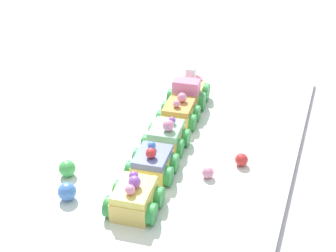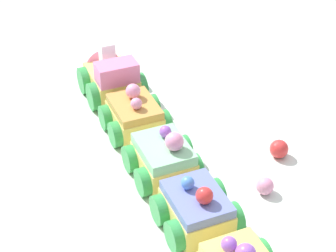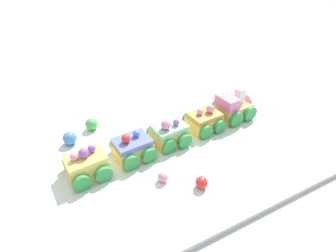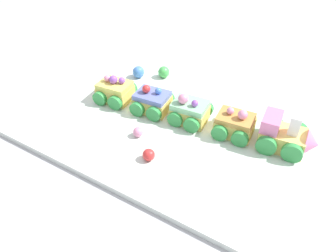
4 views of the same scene
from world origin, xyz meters
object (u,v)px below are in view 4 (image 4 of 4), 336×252
(cake_car_caramel, at_px, (235,124))
(gumball_blue, at_px, (138,72))
(cake_car_blueberry, at_px, (152,102))
(gumball_pink, at_px, (138,132))
(gumball_red, at_px, (149,155))
(cake_car_lemon, at_px, (115,91))
(gumball_green, at_px, (164,72))
(cake_train_locomotive, at_px, (286,137))
(cake_car_mint, at_px, (190,111))

(cake_car_caramel, bearing_deg, gumball_blue, 158.66)
(cake_car_blueberry, bearing_deg, gumball_pink, -80.34)
(cake_car_caramel, xyz_separation_m, gumball_red, (-0.11, -0.16, -0.01))
(cake_car_lemon, xyz_separation_m, gumball_green, (0.04, 0.15, -0.01))
(cake_car_lemon, xyz_separation_m, gumball_pink, (0.12, -0.08, -0.01))
(gumball_green, bearing_deg, cake_car_lemon, -106.67)
(cake_train_locomotive, distance_m, cake_car_caramel, 0.10)
(cake_car_caramel, bearing_deg, cake_car_mint, -179.81)
(cake_car_mint, height_order, cake_car_blueberry, cake_car_mint)
(cake_car_caramel, distance_m, gumball_red, 0.19)
(cake_car_mint, height_order, cake_car_lemon, cake_car_mint)
(cake_car_mint, bearing_deg, gumball_red, -98.68)
(cake_car_caramel, xyz_separation_m, cake_car_blueberry, (-0.19, -0.02, 0.00))
(gumball_green, xyz_separation_m, gumball_red, (0.13, -0.27, -0.00))
(cake_train_locomotive, height_order, cake_car_lemon, cake_train_locomotive)
(cake_car_mint, distance_m, cake_car_blueberry, 0.09)
(cake_car_mint, height_order, gumball_red, cake_car_mint)
(cake_car_mint, distance_m, gumball_pink, 0.12)
(cake_car_mint, height_order, gumball_blue, cake_car_mint)
(cake_car_caramel, bearing_deg, gumball_pink, -151.52)
(cake_train_locomotive, bearing_deg, gumball_pink, -161.09)
(gumball_red, relative_size, gumball_pink, 1.13)
(gumball_blue, bearing_deg, gumball_green, 30.76)
(cake_car_caramel, distance_m, gumball_pink, 0.20)
(cake_car_blueberry, bearing_deg, gumball_red, -64.95)
(cake_car_blueberry, xyz_separation_m, cake_car_lemon, (-0.10, -0.01, 0.00))
(gumball_red, distance_m, gumball_pink, 0.07)
(gumball_green, height_order, gumball_pink, gumball_green)
(cake_car_blueberry, relative_size, gumball_pink, 4.13)
(cake_car_caramel, xyz_separation_m, gumball_blue, (-0.30, 0.08, -0.01))
(cake_car_caramel, xyz_separation_m, gumball_green, (-0.24, 0.12, -0.01))
(cake_car_caramel, height_order, cake_car_blueberry, same)
(gumball_blue, distance_m, gumball_green, 0.07)
(cake_car_caramel, bearing_deg, cake_car_lemon, 179.97)
(cake_car_caramel, bearing_deg, cake_car_blueberry, 179.97)
(cake_car_mint, height_order, gumball_pink, cake_car_mint)
(cake_car_caramel, height_order, gumball_blue, cake_car_caramel)
(cake_car_lemon, bearing_deg, cake_car_caramel, -0.03)
(gumball_red, bearing_deg, cake_car_blueberry, 120.45)
(cake_car_blueberry, height_order, gumball_pink, cake_car_blueberry)
(cake_train_locomotive, xyz_separation_m, gumball_green, (-0.34, 0.11, -0.01))
(cake_car_mint, xyz_separation_m, cake_car_blueberry, (-0.09, -0.01, -0.00))
(cake_car_mint, bearing_deg, gumball_blue, 149.13)
(gumball_blue, bearing_deg, gumball_pink, -55.39)
(gumball_green, bearing_deg, cake_car_mint, -41.94)
(cake_car_blueberry, bearing_deg, cake_car_mint, -0.27)
(cake_train_locomotive, height_order, cake_car_caramel, cake_train_locomotive)
(cake_car_lemon, bearing_deg, cake_train_locomotive, -0.01)
(gumball_red, bearing_deg, gumball_pink, 140.89)
(cake_train_locomotive, xyz_separation_m, gumball_pink, (-0.26, -0.12, -0.02))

